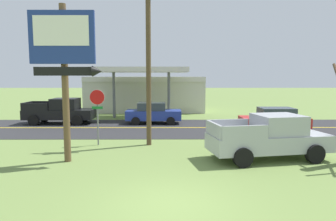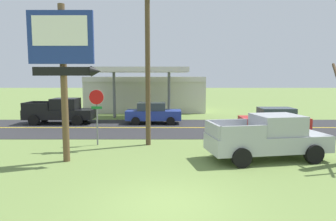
{
  "view_description": "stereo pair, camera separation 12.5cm",
  "coord_description": "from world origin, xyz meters",
  "px_view_note": "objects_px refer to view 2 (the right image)",
  "views": [
    {
      "loc": [
        -0.09,
        -8.41,
        3.63
      ],
      "look_at": [
        0.0,
        8.0,
        1.8
      ],
      "focal_mm": 32.73,
      "sensor_mm": 36.0,
      "label": 1
    },
    {
      "loc": [
        0.04,
        -8.41,
        3.63
      ],
      "look_at": [
        0.0,
        8.0,
        1.8
      ],
      "focal_mm": 32.73,
      "sensor_mm": 36.0,
      "label": 2
    }
  ],
  "objects_px": {
    "utility_pole": "(148,52)",
    "pickup_silver_parked_on_lawn": "(269,138)",
    "car_blue_mid_lane": "(154,113)",
    "car_red_near_lane": "(275,120)",
    "gas_station": "(147,92)",
    "motel_sign": "(64,55)",
    "stop_sign": "(97,107)",
    "pickup_black_on_road": "(62,111)"
  },
  "relations": [
    {
      "from": "car_red_near_lane",
      "to": "car_blue_mid_lane",
      "type": "distance_m",
      "value": 8.9
    },
    {
      "from": "car_blue_mid_lane",
      "to": "car_red_near_lane",
      "type": "bearing_deg",
      "value": -26.7
    },
    {
      "from": "pickup_silver_parked_on_lawn",
      "to": "car_red_near_lane",
      "type": "bearing_deg",
      "value": 68.92
    },
    {
      "from": "stop_sign",
      "to": "pickup_black_on_road",
      "type": "height_order",
      "value": "stop_sign"
    },
    {
      "from": "utility_pole",
      "to": "gas_station",
      "type": "relative_size",
      "value": 0.77
    },
    {
      "from": "car_blue_mid_lane",
      "to": "utility_pole",
      "type": "bearing_deg",
      "value": -89.28
    },
    {
      "from": "pickup_black_on_road",
      "to": "car_red_near_lane",
      "type": "relative_size",
      "value": 1.24
    },
    {
      "from": "gas_station",
      "to": "pickup_black_on_road",
      "type": "height_order",
      "value": "gas_station"
    },
    {
      "from": "motel_sign",
      "to": "car_red_near_lane",
      "type": "bearing_deg",
      "value": 31.02
    },
    {
      "from": "pickup_black_on_road",
      "to": "car_blue_mid_lane",
      "type": "xyz_separation_m",
      "value": [
        7.12,
        0.0,
        -0.13
      ]
    },
    {
      "from": "pickup_silver_parked_on_lawn",
      "to": "car_red_near_lane",
      "type": "distance_m",
      "value": 6.66
    },
    {
      "from": "gas_station",
      "to": "car_red_near_lane",
      "type": "xyz_separation_m",
      "value": [
        9.12,
        -12.99,
        -1.11
      ]
    },
    {
      "from": "gas_station",
      "to": "car_red_near_lane",
      "type": "relative_size",
      "value": 2.86
    },
    {
      "from": "pickup_silver_parked_on_lawn",
      "to": "pickup_black_on_road",
      "type": "xyz_separation_m",
      "value": [
        -12.68,
        10.21,
        0.0
      ]
    },
    {
      "from": "motel_sign",
      "to": "car_blue_mid_lane",
      "type": "bearing_deg",
      "value": 73.55
    },
    {
      "from": "pickup_silver_parked_on_lawn",
      "to": "utility_pole",
      "type": "bearing_deg",
      "value": 152.43
    },
    {
      "from": "utility_pole",
      "to": "car_blue_mid_lane",
      "type": "relative_size",
      "value": 2.19
    },
    {
      "from": "pickup_silver_parked_on_lawn",
      "to": "pickup_black_on_road",
      "type": "bearing_deg",
      "value": 141.16
    },
    {
      "from": "pickup_silver_parked_on_lawn",
      "to": "stop_sign",
      "type": "bearing_deg",
      "value": 161.19
    },
    {
      "from": "stop_sign",
      "to": "car_red_near_lane",
      "type": "relative_size",
      "value": 0.7
    },
    {
      "from": "gas_station",
      "to": "pickup_silver_parked_on_lawn",
      "type": "distance_m",
      "value": 20.36
    },
    {
      "from": "stop_sign",
      "to": "gas_station",
      "type": "xyz_separation_m",
      "value": [
        1.44,
        16.42,
        -0.08
      ]
    },
    {
      "from": "pickup_silver_parked_on_lawn",
      "to": "car_blue_mid_lane",
      "type": "distance_m",
      "value": 11.63
    },
    {
      "from": "motel_sign",
      "to": "gas_station",
      "type": "relative_size",
      "value": 0.55
    },
    {
      "from": "gas_station",
      "to": "pickup_black_on_road",
      "type": "xyz_separation_m",
      "value": [
        -5.95,
        -8.99,
        -0.98
      ]
    },
    {
      "from": "utility_pole",
      "to": "motel_sign",
      "type": "bearing_deg",
      "value": -134.32
    },
    {
      "from": "motel_sign",
      "to": "gas_station",
      "type": "bearing_deg",
      "value": 84.23
    },
    {
      "from": "utility_pole",
      "to": "pickup_silver_parked_on_lawn",
      "type": "distance_m",
      "value": 7.31
    },
    {
      "from": "stop_sign",
      "to": "utility_pole",
      "type": "xyz_separation_m",
      "value": [
        2.69,
        0.07,
        2.86
      ]
    },
    {
      "from": "utility_pole",
      "to": "pickup_black_on_road",
      "type": "bearing_deg",
      "value": 134.43
    },
    {
      "from": "pickup_silver_parked_on_lawn",
      "to": "car_blue_mid_lane",
      "type": "relative_size",
      "value": 1.3
    },
    {
      "from": "car_blue_mid_lane",
      "to": "pickup_black_on_road",
      "type": "bearing_deg",
      "value": -180.0
    },
    {
      "from": "car_red_near_lane",
      "to": "utility_pole",
      "type": "bearing_deg",
      "value": -156.88
    },
    {
      "from": "pickup_black_on_road",
      "to": "utility_pole",
      "type": "bearing_deg",
      "value": -45.57
    },
    {
      "from": "motel_sign",
      "to": "car_red_near_lane",
      "type": "height_order",
      "value": "motel_sign"
    },
    {
      "from": "gas_station",
      "to": "car_blue_mid_lane",
      "type": "distance_m",
      "value": 9.13
    },
    {
      "from": "motel_sign",
      "to": "pickup_silver_parked_on_lawn",
      "type": "relative_size",
      "value": 1.2
    },
    {
      "from": "utility_pole",
      "to": "pickup_black_on_road",
      "type": "xyz_separation_m",
      "value": [
        -7.21,
        7.36,
        -3.93
      ]
    },
    {
      "from": "car_red_near_lane",
      "to": "gas_station",
      "type": "bearing_deg",
      "value": 125.08
    },
    {
      "from": "car_red_near_lane",
      "to": "motel_sign",
      "type": "bearing_deg",
      "value": -148.98
    },
    {
      "from": "gas_station",
      "to": "car_red_near_lane",
      "type": "bearing_deg",
      "value": -54.92
    },
    {
      "from": "stop_sign",
      "to": "gas_station",
      "type": "bearing_deg",
      "value": 85.0
    }
  ]
}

